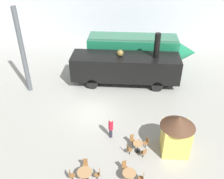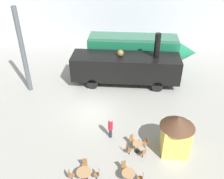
% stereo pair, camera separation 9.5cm
% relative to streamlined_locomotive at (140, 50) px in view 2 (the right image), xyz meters
% --- Properties ---
extents(ground_plane, '(80.00, 80.00, 0.00)m').
position_rel_streamlined_locomotive_xyz_m(ground_plane, '(-4.13, -8.13, -2.22)').
color(ground_plane, gray).
extents(backdrop_wall, '(44.00, 0.15, 9.00)m').
position_rel_streamlined_locomotive_xyz_m(backdrop_wall, '(-4.13, 7.08, 2.28)').
color(backdrop_wall, '#B2B7C1').
rests_on(backdrop_wall, ground_plane).
extents(streamlined_locomotive, '(11.48, 2.46, 3.82)m').
position_rel_streamlined_locomotive_xyz_m(streamlined_locomotive, '(0.00, 0.00, 0.00)').
color(streamlined_locomotive, '#196B47').
rests_on(streamlined_locomotive, ground_plane).
extents(steam_locomotive, '(10.44, 2.84, 5.34)m').
position_rel_streamlined_locomotive_xyz_m(steam_locomotive, '(-1.38, -3.30, -0.35)').
color(steam_locomotive, black).
rests_on(steam_locomotive, ground_plane).
extents(cafe_table_near, '(0.93, 0.93, 0.73)m').
position_rel_streamlined_locomotive_xyz_m(cafe_table_near, '(-3.49, -15.21, -1.64)').
color(cafe_table_near, black).
rests_on(cafe_table_near, ground_plane).
extents(cafe_table_mid, '(0.84, 0.84, 0.74)m').
position_rel_streamlined_locomotive_xyz_m(cafe_table_mid, '(-0.77, -15.08, -1.64)').
color(cafe_table_mid, black).
rests_on(cafe_table_mid, ground_plane).
extents(cafe_table_far, '(0.72, 0.72, 0.72)m').
position_rel_streamlined_locomotive_xyz_m(cafe_table_far, '(-0.21, -12.52, -1.70)').
color(cafe_table_far, black).
rests_on(cafe_table_far, ground_plane).
extents(cafe_chair_1, '(0.37, 0.36, 0.87)m').
position_rel_streamlined_locomotive_xyz_m(cafe_chair_1, '(-2.66, -15.11, -1.71)').
color(cafe_chair_1, black).
rests_on(cafe_chair_1, ground_plane).
extents(cafe_chair_2, '(0.36, 0.37, 0.87)m').
position_rel_streamlined_locomotive_xyz_m(cafe_chair_2, '(-3.59, -14.38, -1.71)').
color(cafe_chair_2, black).
rests_on(cafe_chair_2, ground_plane).
extents(cafe_chair_3, '(0.37, 0.36, 0.87)m').
position_rel_streamlined_locomotive_xyz_m(cafe_chair_3, '(-4.32, -15.30, -1.71)').
color(cafe_chair_3, black).
rests_on(cafe_chair_3, ground_plane).
extents(cafe_chair_5, '(0.37, 0.36, 0.87)m').
position_rel_streamlined_locomotive_xyz_m(cafe_chair_5, '(0.01, -15.18, -1.71)').
color(cafe_chair_5, black).
rests_on(cafe_chair_5, ground_plane).
extents(cafe_chair_6, '(0.38, 0.40, 0.87)m').
position_rel_streamlined_locomotive_xyz_m(cafe_chair_6, '(-1.08, -14.35, -1.71)').
color(cafe_chair_6, black).
rests_on(cafe_chair_6, ground_plane).
extents(cafe_chair_7, '(0.39, 0.40, 0.87)m').
position_rel_streamlined_locomotive_xyz_m(cafe_chair_7, '(0.19, -13.14, -1.71)').
color(cafe_chair_7, black).
rests_on(cafe_chair_7, ground_plane).
extents(cafe_chair_8, '(0.40, 0.39, 0.87)m').
position_rel_streamlined_locomotive_xyz_m(cafe_chair_8, '(0.41, -12.13, -1.71)').
color(cafe_chair_8, black).
rests_on(cafe_chair_8, ground_plane).
extents(cafe_chair_9, '(0.39, 0.40, 0.87)m').
position_rel_streamlined_locomotive_xyz_m(cafe_chair_9, '(-0.61, -11.91, -1.71)').
color(cafe_chair_9, black).
rests_on(cafe_chair_9, ground_plane).
extents(cafe_chair_10, '(0.40, 0.39, 0.87)m').
position_rel_streamlined_locomotive_xyz_m(cafe_chair_10, '(-0.83, -12.92, -1.71)').
color(cafe_chair_10, black).
rests_on(cafe_chair_10, ground_plane).
extents(visitor_person, '(0.34, 0.34, 1.70)m').
position_rel_streamlined_locomotive_xyz_m(visitor_person, '(-2.20, -11.25, -1.30)').
color(visitor_person, '#262633').
rests_on(visitor_person, ground_plane).
extents(ticket_kiosk, '(2.34, 2.34, 3.00)m').
position_rel_streamlined_locomotive_xyz_m(ticket_kiosk, '(2.32, -12.26, -0.55)').
color(ticket_kiosk, '#DBC151').
rests_on(ticket_kiosk, ground_plane).
extents(support_pillar, '(0.44, 0.44, 8.00)m').
position_rel_streamlined_locomotive_xyz_m(support_pillar, '(-10.57, -5.24, 1.78)').
color(support_pillar, '#4C5156').
rests_on(support_pillar, ground_plane).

